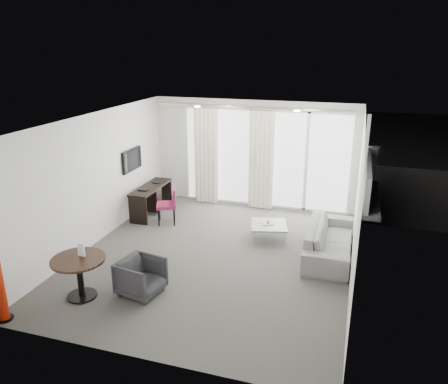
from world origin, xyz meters
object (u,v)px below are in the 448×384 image
(desk, at_px, (151,200))
(desk_chair, at_px, (166,206))
(tub_armchair, at_px, (141,277))
(coffee_table, at_px, (269,231))
(sofa, at_px, (330,240))
(round_table, at_px, (80,278))
(rattan_chair_a, at_px, (288,171))
(rattan_chair_b, at_px, (325,176))

(desk, height_order, desk_chair, desk_chair)
(desk_chair, xyz_separation_m, tub_armchair, (0.83, -2.82, -0.11))
(desk, xyz_separation_m, coffee_table, (2.95, -0.57, -0.18))
(desk_chair, distance_m, tub_armchair, 2.95)
(sofa, bearing_deg, round_table, 126.28)
(desk, relative_size, rattan_chair_a, 1.69)
(tub_armchair, bearing_deg, rattan_chair_b, -10.09)
(desk_chair, height_order, tub_armchair, desk_chair)
(desk, height_order, sofa, desk)
(rattan_chair_a, bearing_deg, tub_armchair, -126.30)
(desk, distance_m, desk_chair, 0.71)
(desk, xyz_separation_m, rattan_chair_b, (3.77, 3.14, 0.03))
(rattan_chair_b, bearing_deg, desk, -148.44)
(round_table, bearing_deg, tub_armchair, 23.39)
(sofa, relative_size, rattan_chair_a, 2.45)
(rattan_chair_a, bearing_deg, coffee_table, -111.20)
(tub_armchair, height_order, coffee_table, tub_armchair)
(round_table, xyz_separation_m, sofa, (3.66, 2.69, -0.03))
(desk_chair, relative_size, round_table, 0.98)
(coffee_table, distance_m, rattan_chair_b, 3.80)
(tub_armchair, distance_m, coffee_table, 3.09)
(tub_armchair, distance_m, sofa, 3.62)
(tub_armchair, height_order, sofa, sofa)
(round_table, bearing_deg, desk, 98.41)
(sofa, bearing_deg, coffee_table, 73.93)
(tub_armchair, xyz_separation_m, sofa, (2.79, 2.31, 0.01))
(desk, xyz_separation_m, round_table, (0.53, -3.61, -0.00))
(desk_chair, bearing_deg, tub_armchair, -96.12)
(round_table, height_order, rattan_chair_b, rattan_chair_b)
(rattan_chair_b, bearing_deg, rattan_chair_a, 169.99)
(desk, height_order, tub_armchair, desk)
(desk_chair, height_order, round_table, desk_chair)
(tub_armchair, bearing_deg, rattan_chair_a, -1.24)
(tub_armchair, bearing_deg, desk, 33.75)
(round_table, distance_m, sofa, 4.54)
(tub_armchair, bearing_deg, sofa, -40.08)
(desk, height_order, coffee_table, desk)
(sofa, bearing_deg, rattan_chair_b, 5.92)
(round_table, relative_size, tub_armchair, 1.29)
(rattan_chair_a, bearing_deg, rattan_chair_b, -26.57)
(sofa, xyz_separation_m, rattan_chair_a, (-1.48, 4.10, 0.12))
(round_table, distance_m, tub_armchair, 0.95)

